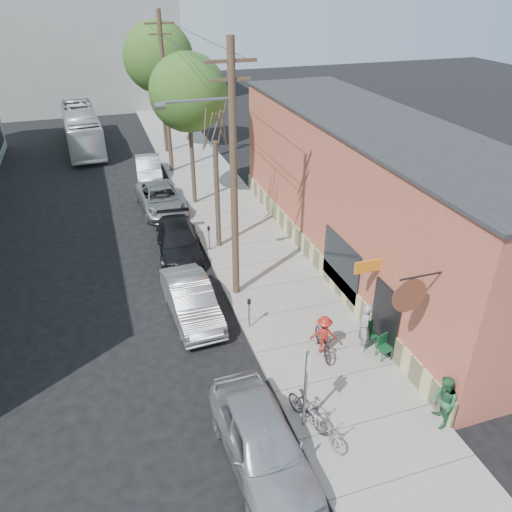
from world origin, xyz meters
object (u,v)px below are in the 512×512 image
object	(u,v)px
tree_leafy_mid	(188,93)
parking_meter_far	(209,234)
sign_post	(306,382)
parked_bike_b	(324,427)
patron_green	(443,402)
cyclist	(324,335)
car_4	(149,169)
tree_leafy_far	(158,57)
patio_chair_b	(385,348)
car_2	(178,241)
car_3	(161,199)
car_0	(262,442)
patron_grey	(364,327)
parked_bike_a	(308,409)
bus	(82,129)
patio_chair_a	(370,335)
utility_pole_near	(232,174)
car_1	(191,300)
parking_meter_near	(249,309)
tree_bare	(217,196)

from	to	relation	value
tree_leafy_mid	parking_meter_far	bearing A→B (deg)	-95.23
sign_post	parking_meter_far	xyz separation A→B (m)	(-0.10, 11.50, -0.85)
sign_post	parked_bike_b	world-z (taller)	sign_post
patron_green	cyclist	world-z (taller)	patron_green
sign_post	car_4	world-z (taller)	sign_post
tree_leafy_far	patron_green	bearing A→B (deg)	-83.32
cyclist	patron_green	bearing A→B (deg)	136.06
patio_chair_b	car_2	bearing A→B (deg)	101.65
parking_meter_far	car_3	bearing A→B (deg)	104.12
patio_chair_b	car_0	world-z (taller)	car_0
cyclist	patron_grey	bearing A→B (deg)	-170.60
patio_chair_b	parked_bike_b	distance (m)	4.30
patio_chair_b	patron_grey	xyz separation A→B (m)	(-0.48, 0.69, 0.50)
patron_grey	car_2	size ratio (longest dim) A/B	0.39
patron_grey	car_0	world-z (taller)	patron_grey
parked_bike_b	parked_bike_a	bearing A→B (deg)	92.40
tree_leafy_mid	bus	xyz separation A→B (m)	(-5.91, 13.71, -4.95)
car_3	patio_chair_a	bearing A→B (deg)	-73.45
cyclist	car_3	size ratio (longest dim) A/B	0.29
patio_chair_b	car_3	distance (m)	16.29
cyclist	parked_bike_a	world-z (taller)	cyclist
patron_grey	utility_pole_near	bearing A→B (deg)	-130.70
utility_pole_near	tree_leafy_far	size ratio (longest dim) A/B	1.09
car_1	car_3	world-z (taller)	car_1
patio_chair_b	tree_leafy_mid	bearing A→B (deg)	85.39
parking_meter_near	car_1	size ratio (longest dim) A/B	0.27
sign_post	bus	world-z (taller)	sign_post
parked_bike_a	car_2	xyz separation A→B (m)	(-1.69, 11.76, 0.02)
sign_post	parking_meter_far	size ratio (longest dim) A/B	2.26
bus	car_3	bearing A→B (deg)	-77.14
parking_meter_far	car_2	xyz separation A→B (m)	(-1.45, 0.31, -0.28)
parking_meter_near	patio_chair_b	distance (m)	5.05
tree_leafy_mid	car_3	bearing A→B (deg)	-172.99
parked_bike_b	tree_bare	bearing A→B (deg)	75.81
car_2	car_4	world-z (taller)	car_4
parking_meter_near	patio_chair_a	xyz separation A→B (m)	(3.80, -2.35, -0.39)
car_1	sign_post	bearing A→B (deg)	-76.06
patron_grey	cyclist	size ratio (longest dim) A/B	1.27
parking_meter_far	patio_chair_a	xyz separation A→B (m)	(3.80, -8.81, -0.39)
parking_meter_far	sign_post	bearing A→B (deg)	-89.50
parking_meter_far	parked_bike_a	size ratio (longest dim) A/B	0.71
patron_green	car_0	distance (m)	5.42
patio_chair_b	car_1	size ratio (longest dim) A/B	0.19
parked_bike_a	sign_post	bearing A→B (deg)	178.95
parking_meter_near	patron_green	distance (m)	7.41
tree_bare	parked_bike_a	bearing A→B (deg)	-91.50
parking_meter_far	patio_chair_b	size ratio (longest dim) A/B	1.41
cyclist	parked_bike_b	world-z (taller)	cyclist
tree_bare	car_3	size ratio (longest dim) A/B	1.03
car_2	bus	xyz separation A→B (m)	(-3.91, 19.42, 0.76)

